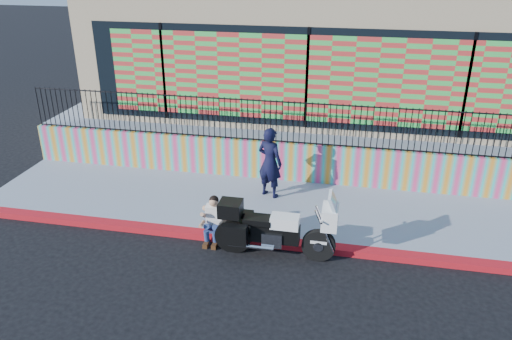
# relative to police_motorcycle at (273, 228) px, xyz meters

# --- Properties ---
(ground) EXTENTS (90.00, 90.00, 0.00)m
(ground) POSITION_rel_police_motorcycle_xyz_m (0.14, 0.37, -0.68)
(ground) COLOR black
(ground) RESTS_ON ground
(red_curb) EXTENTS (16.00, 0.30, 0.15)m
(red_curb) POSITION_rel_police_motorcycle_xyz_m (0.14, 0.37, -0.60)
(red_curb) COLOR red
(red_curb) RESTS_ON ground
(sidewalk) EXTENTS (16.00, 3.00, 0.15)m
(sidewalk) POSITION_rel_police_motorcycle_xyz_m (0.14, 2.02, -0.60)
(sidewalk) COLOR #8891A4
(sidewalk) RESTS_ON ground
(mural_wall) EXTENTS (16.00, 0.20, 1.10)m
(mural_wall) POSITION_rel_police_motorcycle_xyz_m (0.14, 3.62, 0.02)
(mural_wall) COLOR #E13B74
(mural_wall) RESTS_ON sidewalk
(metal_fence) EXTENTS (15.80, 0.04, 1.20)m
(metal_fence) POSITION_rel_police_motorcycle_xyz_m (0.14, 3.62, 1.17)
(metal_fence) COLOR black
(metal_fence) RESTS_ON mural_wall
(elevated_platform) EXTENTS (16.00, 10.00, 1.25)m
(elevated_platform) POSITION_rel_police_motorcycle_xyz_m (0.14, 8.72, -0.05)
(elevated_platform) COLOR #8891A4
(elevated_platform) RESTS_ON ground
(storefront_building) EXTENTS (14.00, 8.06, 4.00)m
(storefront_building) POSITION_rel_police_motorcycle_xyz_m (0.14, 8.50, 2.57)
(storefront_building) COLOR tan
(storefront_building) RESTS_ON elevated_platform
(police_motorcycle) EXTENTS (2.60, 0.86, 1.62)m
(police_motorcycle) POSITION_rel_police_motorcycle_xyz_m (0.00, 0.00, 0.00)
(police_motorcycle) COLOR black
(police_motorcycle) RESTS_ON ground
(police_officer) EXTENTS (0.81, 0.68, 1.89)m
(police_officer) POSITION_rel_police_motorcycle_xyz_m (-0.53, 2.53, 0.42)
(police_officer) COLOR black
(police_officer) RESTS_ON sidewalk
(seated_man) EXTENTS (0.54, 0.71, 1.06)m
(seated_man) POSITION_rel_police_motorcycle_xyz_m (-1.43, 0.28, -0.23)
(seated_man) COLOR navy
(seated_man) RESTS_ON ground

